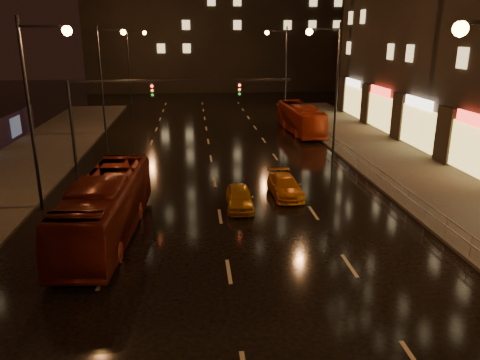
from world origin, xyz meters
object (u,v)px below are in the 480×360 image
object	(u,v)px
bus_red	(106,207)
taxi_far	(285,186)
taxi_near	(240,198)
bus_curb	(300,119)

from	to	relation	value
bus_red	taxi_far	xyz separation A→B (m)	(9.41, 4.84, -0.87)
taxi_near	taxi_far	world-z (taller)	taxi_near
bus_curb	taxi_far	bearing A→B (deg)	-108.31
bus_red	taxi_near	world-z (taller)	bus_red
taxi_near	bus_red	bearing A→B (deg)	-153.56
taxi_near	taxi_far	xyz separation A→B (m)	(2.86, 1.80, -0.01)
bus_red	bus_curb	world-z (taller)	bus_red
taxi_near	taxi_far	bearing A→B (deg)	33.70
taxi_far	bus_red	bearing A→B (deg)	-154.97
bus_red	bus_curb	size ratio (longest dim) A/B	1.07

